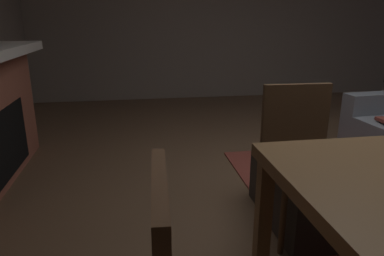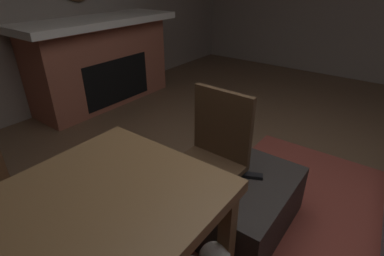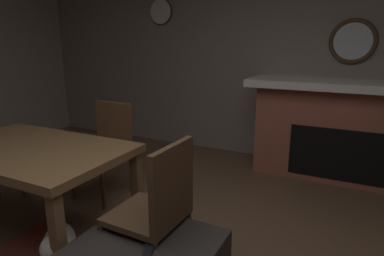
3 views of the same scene
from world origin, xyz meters
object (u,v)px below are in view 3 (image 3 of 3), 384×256
at_px(round_wall_mirror, 353,41).
at_px(wall_clock, 161,12).
at_px(dining_chair_west, 158,205).
at_px(small_dog, 58,246).
at_px(fireplace, 342,130).
at_px(tv_remote, 148,250).
at_px(dining_chair_south, 107,144).
at_px(dining_table, 31,157).

xyz_separation_m(round_wall_mirror, wall_clock, (2.50, 0.00, 0.41)).
bearing_deg(dining_chair_west, small_dog, 20.42).
distance_m(fireplace, tv_remote, 2.73).
relative_size(fireplace, round_wall_mirror, 4.09).
distance_m(round_wall_mirror, dining_chair_south, 2.90).
distance_m(round_wall_mirror, small_dog, 3.54).
bearing_deg(fireplace, round_wall_mirror, -90.00).
xyz_separation_m(fireplace, dining_chair_west, (0.94, 2.34, -0.03)).
bearing_deg(wall_clock, fireplace, 173.48).
bearing_deg(small_dog, dining_chair_west, -159.58).
distance_m(dining_chair_south, small_dog, 1.24).
height_order(fireplace, small_dog, fireplace).
bearing_deg(dining_table, fireplace, -131.54).
bearing_deg(round_wall_mirror, dining_table, 51.71).
xyz_separation_m(round_wall_mirror, tv_remote, (0.85, 2.88, -1.12)).
bearing_deg(round_wall_mirror, dining_chair_south, 40.72).
bearing_deg(fireplace, dining_chair_west, 68.21).
xyz_separation_m(tv_remote, dining_chair_south, (1.22, -1.10, 0.14)).
relative_size(round_wall_mirror, dining_chair_south, 0.54).
bearing_deg(wall_clock, tv_remote, 119.94).
height_order(round_wall_mirror, dining_chair_south, round_wall_mirror).
xyz_separation_m(fireplace, round_wall_mirror, (0.00, -0.29, 0.95)).
distance_m(round_wall_mirror, wall_clock, 2.54).
distance_m(round_wall_mirror, dining_chair_west, 2.96).
xyz_separation_m(tv_remote, dining_chair_west, (0.09, -0.25, 0.14)).
bearing_deg(dining_chair_west, fireplace, -111.79).
bearing_deg(round_wall_mirror, fireplace, 90.00).
xyz_separation_m(dining_table, small_dog, (-0.49, 0.24, -0.48)).
bearing_deg(dining_chair_south, tv_remote, 137.98).
bearing_deg(round_wall_mirror, small_dog, 61.11).
bearing_deg(tv_remote, small_dog, -25.12).
relative_size(round_wall_mirror, tv_remote, 3.14).
distance_m(fireplace, dining_chair_south, 2.55).
relative_size(fireplace, dining_chair_south, 2.21).
height_order(fireplace, dining_table, fireplace).
xyz_separation_m(dining_table, dining_chair_south, (-0.01, -0.85, -0.13)).
distance_m(dining_table, dining_chair_south, 0.86).
distance_m(fireplace, dining_chair_west, 2.52).
height_order(round_wall_mirror, tv_remote, round_wall_mirror).
relative_size(tv_remote, wall_clock, 0.44).
xyz_separation_m(fireplace, dining_chair_south, (2.07, 1.49, -0.03)).
relative_size(dining_chair_west, small_dog, 1.88).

